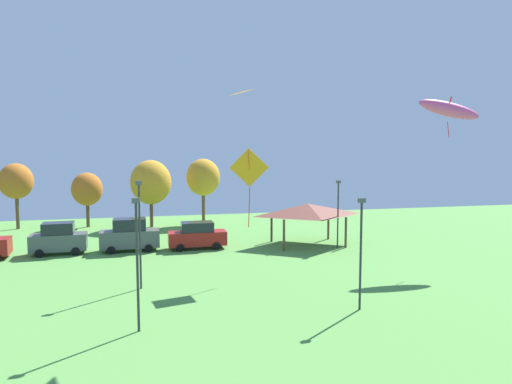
{
  "coord_description": "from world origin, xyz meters",
  "views": [
    {
      "loc": [
        -4.1,
        2.29,
        8.2
      ],
      "look_at": [
        -1.06,
        15.03,
        7.0
      ],
      "focal_mm": 32.0,
      "sensor_mm": 36.0,
      "label": 1
    }
  ],
  "objects_px": {
    "kite_flying_0": "(449,109)",
    "light_post_2": "(338,210)",
    "kite_flying_4": "(228,107)",
    "treeline_tree_4": "(203,177)",
    "treeline_tree_2": "(87,189)",
    "parked_car_rightmost_in_row": "(197,235)",
    "kite_flying_8": "(249,170)",
    "park_pavilion": "(308,210)",
    "light_post_1": "(361,247)",
    "light_post_0": "(140,229)",
    "parked_car_second_from_left": "(59,239)",
    "light_post_3": "(137,257)",
    "parked_car_third_from_left": "(130,235)",
    "treeline_tree_3": "(151,182)",
    "treeline_tree_1": "(16,182)"
  },
  "relations": [
    {
      "from": "kite_flying_4",
      "to": "treeline_tree_4",
      "type": "height_order",
      "value": "kite_flying_4"
    },
    {
      "from": "parked_car_second_from_left",
      "to": "parked_car_third_from_left",
      "type": "distance_m",
      "value": 5.45
    },
    {
      "from": "kite_flying_4",
      "to": "treeline_tree_1",
      "type": "bearing_deg",
      "value": 119.99
    },
    {
      "from": "kite_flying_4",
      "to": "parked_car_rightmost_in_row",
      "type": "distance_m",
      "value": 18.14
    },
    {
      "from": "treeline_tree_3",
      "to": "kite_flying_8",
      "type": "bearing_deg",
      "value": -74.38
    },
    {
      "from": "kite_flying_4",
      "to": "park_pavilion",
      "type": "bearing_deg",
      "value": 57.44
    },
    {
      "from": "light_post_1",
      "to": "treeline_tree_2",
      "type": "bearing_deg",
      "value": 119.05
    },
    {
      "from": "treeline_tree_2",
      "to": "kite_flying_8",
      "type": "bearing_deg",
      "value": -61.17
    },
    {
      "from": "kite_flying_8",
      "to": "treeline_tree_1",
      "type": "xyz_separation_m",
      "value": [
        -19.61,
        23.34,
        -1.97
      ]
    },
    {
      "from": "treeline_tree_3",
      "to": "treeline_tree_4",
      "type": "height_order",
      "value": "treeline_tree_4"
    },
    {
      "from": "parked_car_second_from_left",
      "to": "light_post_3",
      "type": "bearing_deg",
      "value": -72.58
    },
    {
      "from": "park_pavilion",
      "to": "treeline_tree_1",
      "type": "distance_m",
      "value": 30.56
    },
    {
      "from": "parked_car_third_from_left",
      "to": "park_pavilion",
      "type": "bearing_deg",
      "value": -4.74
    },
    {
      "from": "kite_flying_0",
      "to": "light_post_2",
      "type": "height_order",
      "value": "kite_flying_0"
    },
    {
      "from": "parked_car_rightmost_in_row",
      "to": "kite_flying_8",
      "type": "bearing_deg",
      "value": -76.02
    },
    {
      "from": "treeline_tree_3",
      "to": "treeline_tree_4",
      "type": "distance_m",
      "value": 5.68
    },
    {
      "from": "light_post_0",
      "to": "treeline_tree_2",
      "type": "relative_size",
      "value": 1.1
    },
    {
      "from": "light_post_1",
      "to": "light_post_3",
      "type": "relative_size",
      "value": 0.95
    },
    {
      "from": "treeline_tree_1",
      "to": "light_post_3",
      "type": "bearing_deg",
      "value": -67.59
    },
    {
      "from": "treeline_tree_2",
      "to": "treeline_tree_4",
      "type": "bearing_deg",
      "value": -4.96
    },
    {
      "from": "kite_flying_8",
      "to": "light_post_0",
      "type": "height_order",
      "value": "kite_flying_8"
    },
    {
      "from": "light_post_1",
      "to": "park_pavilion",
      "type": "bearing_deg",
      "value": 79.56
    },
    {
      "from": "treeline_tree_1",
      "to": "parked_car_second_from_left",
      "type": "bearing_deg",
      "value": -64.82
    },
    {
      "from": "park_pavilion",
      "to": "kite_flying_4",
      "type": "bearing_deg",
      "value": -122.56
    },
    {
      "from": "kite_flying_4",
      "to": "light_post_0",
      "type": "distance_m",
      "value": 9.59
    },
    {
      "from": "light_post_3",
      "to": "treeline_tree_1",
      "type": "height_order",
      "value": "treeline_tree_1"
    },
    {
      "from": "light_post_3",
      "to": "treeline_tree_4",
      "type": "bearing_deg",
      "value": 77.53
    },
    {
      "from": "parked_car_second_from_left",
      "to": "parked_car_third_from_left",
      "type": "bearing_deg",
      "value": -3.94
    },
    {
      "from": "light_post_0",
      "to": "treeline_tree_3",
      "type": "height_order",
      "value": "treeline_tree_3"
    },
    {
      "from": "light_post_3",
      "to": "park_pavilion",
      "type": "bearing_deg",
      "value": 49.42
    },
    {
      "from": "parked_car_rightmost_in_row",
      "to": "light_post_0",
      "type": "distance_m",
      "value": 11.52
    },
    {
      "from": "kite_flying_0",
      "to": "light_post_2",
      "type": "bearing_deg",
      "value": 140.95
    },
    {
      "from": "park_pavilion",
      "to": "light_post_1",
      "type": "height_order",
      "value": "light_post_1"
    },
    {
      "from": "park_pavilion",
      "to": "treeline_tree_3",
      "type": "relative_size",
      "value": 0.98
    },
    {
      "from": "kite_flying_8",
      "to": "light_post_2",
      "type": "distance_m",
      "value": 12.02
    },
    {
      "from": "kite_flying_8",
      "to": "parked_car_second_from_left",
      "type": "distance_m",
      "value": 17.48
    },
    {
      "from": "treeline_tree_2",
      "to": "treeline_tree_3",
      "type": "relative_size",
      "value": 0.81
    },
    {
      "from": "light_post_2",
      "to": "kite_flying_8",
      "type": "bearing_deg",
      "value": -143.17
    },
    {
      "from": "parked_car_rightmost_in_row",
      "to": "treeline_tree_1",
      "type": "relative_size",
      "value": 0.7
    },
    {
      "from": "park_pavilion",
      "to": "treeline_tree_1",
      "type": "bearing_deg",
      "value": 151.4
    },
    {
      "from": "park_pavilion",
      "to": "light_post_3",
      "type": "bearing_deg",
      "value": -130.58
    },
    {
      "from": "light_post_3",
      "to": "treeline_tree_3",
      "type": "relative_size",
      "value": 0.85
    },
    {
      "from": "light_post_3",
      "to": "treeline_tree_3",
      "type": "height_order",
      "value": "treeline_tree_3"
    },
    {
      "from": "parked_car_second_from_left",
      "to": "treeline_tree_2",
      "type": "distance_m",
      "value": 13.4
    },
    {
      "from": "park_pavilion",
      "to": "light_post_3",
      "type": "relative_size",
      "value": 1.16
    },
    {
      "from": "kite_flying_0",
      "to": "parked_car_third_from_left",
      "type": "relative_size",
      "value": 1.06
    },
    {
      "from": "treeline_tree_4",
      "to": "treeline_tree_2",
      "type": "bearing_deg",
      "value": 175.04
    },
    {
      "from": "kite_flying_0",
      "to": "kite_flying_4",
      "type": "xyz_separation_m",
      "value": [
        -18.08,
        -7.98,
        -0.94
      ]
    },
    {
      "from": "kite_flying_4",
      "to": "treeline_tree_3",
      "type": "bearing_deg",
      "value": 97.2
    },
    {
      "from": "kite_flying_4",
      "to": "light_post_1",
      "type": "xyz_separation_m",
      "value": [
        6.67,
        -1.0,
        -6.99
      ]
    }
  ]
}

